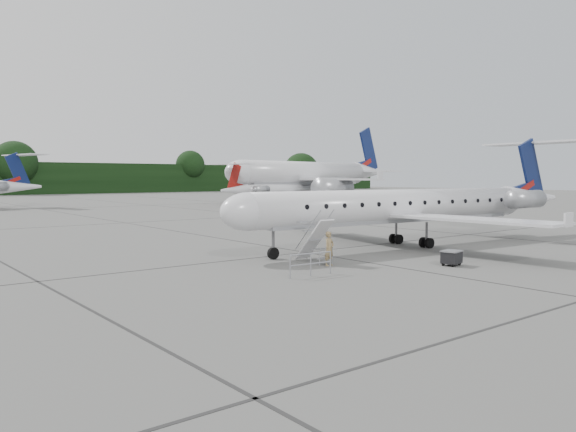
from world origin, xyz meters
TOP-DOWN VIEW (x-y plane):
  - ground at (0.00, 0.00)m, footprint 320.00×320.00m
  - main_regional_jet at (1.61, 4.82)m, footprint 29.12×21.93m
  - airstair at (-6.75, 3.30)m, footprint 1.00×2.20m
  - passenger at (-6.84, 2.09)m, footprint 0.67×0.50m
  - safety_railing at (-9.46, 0.42)m, footprint 2.20×0.22m
  - baggage_cart at (-2.14, -1.64)m, footprint 1.07×0.93m
  - bg_narrowbody at (36.73, 55.51)m, footprint 42.78×34.09m
  - bg_regional_right at (30.71, 53.47)m, footprint 27.70×22.83m

SIDE VIEW (x-z plane):
  - ground at x=0.00m, z-range 0.00..0.00m
  - baggage_cart at x=-2.14m, z-range 0.00..0.81m
  - safety_railing at x=-9.46m, z-range 0.00..1.00m
  - passenger at x=-6.84m, z-range 0.00..1.68m
  - airstair at x=-6.75m, z-range 0.00..2.23m
  - bg_regional_right at x=30.71m, z-range 0.00..6.33m
  - main_regional_jet at x=1.61m, z-range 0.00..7.12m
  - bg_narrowbody at x=36.73m, z-range 0.00..13.81m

